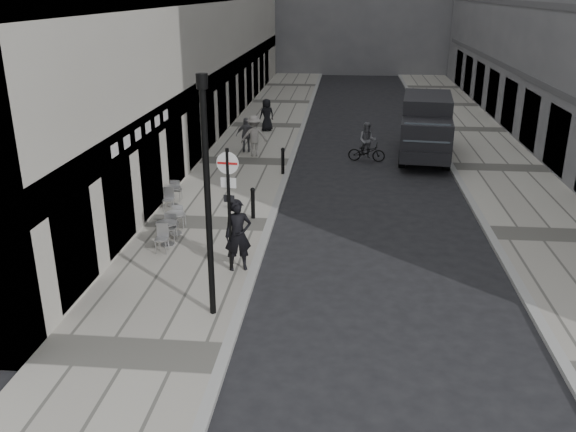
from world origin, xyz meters
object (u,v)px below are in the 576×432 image
walking_man (238,235)px  sign_post (229,194)px  panel_van (426,124)px  cyclist (367,146)px  lamppost (207,188)px

walking_man → sign_post: sign_post is taller
panel_van → cyclist: bearing=-152.3°
cyclist → panel_van: bearing=27.3°
walking_man → sign_post: size_ratio=0.58×
sign_post → panel_van: (6.62, 13.03, -0.76)m
lamppost → walking_man: bearing=85.3°
lamppost → cyclist: bearing=74.6°
panel_van → cyclist: panel_van is taller
sign_post → lamppost: size_ratio=0.61×
lamppost → panel_van: (6.62, 15.38, -1.68)m
sign_post → lamppost: (0.00, -2.36, 0.91)m
walking_man → sign_post: 1.20m
sign_post → cyclist: size_ratio=1.91×
lamppost → sign_post: bearing=90.0°
walking_man → panel_van: (6.42, 12.95, 0.42)m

